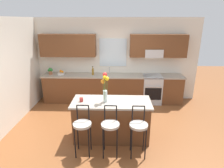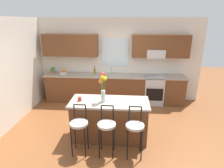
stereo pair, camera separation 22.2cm
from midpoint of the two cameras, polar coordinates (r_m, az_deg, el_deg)
ground_plane at (r=4.99m, az=0.58°, el=-13.03°), size 14.00×14.00×0.00m
wall_left at (r=5.50m, az=-26.84°, el=3.30°), size 0.12×4.60×2.70m
back_wall_assembly at (r=6.32m, az=2.13°, el=8.58°), size 5.60×0.50×2.70m
counter_run at (r=6.32m, az=1.67°, el=-1.25°), size 4.56×0.64×0.92m
sink_faucet at (r=6.28m, az=0.82°, el=4.33°), size 0.02×0.13×0.23m
oven_range at (r=6.37m, az=13.31°, el=-1.66°), size 0.60×0.64×0.92m
kitchen_island at (r=4.40m, az=0.71°, el=-10.65°), size 1.74×0.75×0.92m
bar_stool_near at (r=3.89m, az=-8.20°, el=-12.26°), size 0.36×0.36×1.04m
bar_stool_middle at (r=3.81m, az=0.10°, el=-12.72°), size 0.36×0.36×1.04m
bar_stool_far at (r=3.82m, az=8.58°, el=-12.93°), size 0.36×0.36×1.04m
flower_vase at (r=4.05m, az=-1.18°, el=-0.58°), size 0.18×0.15×0.66m
mug_ceramic at (r=4.24m, az=-8.22°, el=-4.48°), size 0.08×0.08×0.09m
fruit_bowl_oranges at (r=6.47m, az=-13.41°, el=3.39°), size 0.24×0.24×0.16m
bottle_olive_oil at (r=6.21m, az=-4.21°, el=3.84°), size 0.06×0.06×0.29m
potted_plant_small at (r=6.56m, az=-16.38°, el=4.05°), size 0.18×0.12×0.22m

